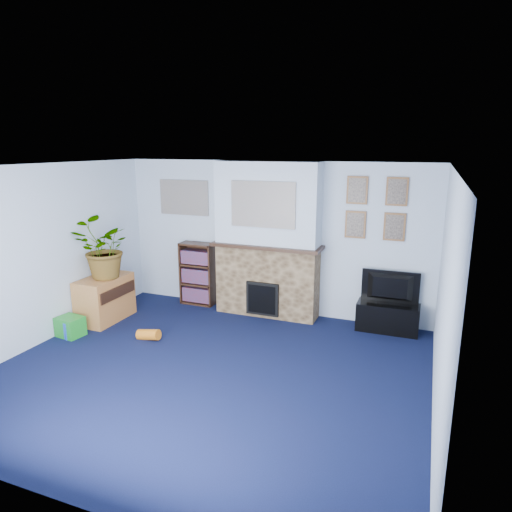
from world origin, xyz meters
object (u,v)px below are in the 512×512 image
at_px(tv_stand, 388,316).
at_px(sideboard, 105,298).
at_px(bookshelf, 198,275).
at_px(television, 390,288).

height_order(tv_stand, sideboard, sideboard).
height_order(bookshelf, sideboard, bookshelf).
xyz_separation_m(tv_stand, sideboard, (-4.10, -1.11, 0.12)).
relative_size(tv_stand, bookshelf, 0.83).
xyz_separation_m(television, sideboard, (-4.10, -1.13, -0.30)).
bearing_deg(bookshelf, television, -1.04).
distance_m(television, sideboard, 4.26).
xyz_separation_m(tv_stand, television, (0.00, 0.02, 0.42)).
xyz_separation_m(tv_stand, bookshelf, (-3.12, 0.08, 0.28)).
relative_size(television, bookshelf, 0.77).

